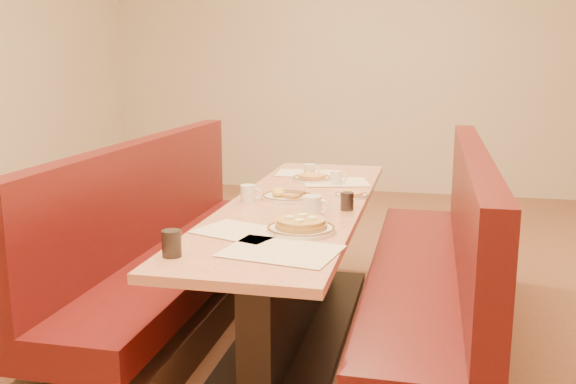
% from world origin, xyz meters
% --- Properties ---
extents(ground, '(8.00, 8.00, 0.00)m').
position_xyz_m(ground, '(0.00, 0.00, 0.00)').
color(ground, '#9E6647').
rests_on(ground, ground).
extents(diner_table, '(0.70, 2.50, 0.75)m').
position_xyz_m(diner_table, '(0.00, 0.00, 0.37)').
color(diner_table, black).
rests_on(diner_table, ground).
extents(booth_left, '(0.55, 2.50, 1.05)m').
position_xyz_m(booth_left, '(-0.73, 0.00, 0.36)').
color(booth_left, '#4C3326').
rests_on(booth_left, ground).
extents(booth_right, '(0.55, 2.50, 1.05)m').
position_xyz_m(booth_right, '(0.73, 0.00, 0.36)').
color(booth_right, '#4C3326').
rests_on(booth_right, ground).
extents(placemat_near_left, '(0.44, 0.39, 0.00)m').
position_xyz_m(placemat_near_left, '(-0.12, -0.63, 0.75)').
color(placemat_near_left, '#F7E2C2').
rests_on(placemat_near_left, diner_table).
extents(placemat_near_right, '(0.49, 0.40, 0.00)m').
position_xyz_m(placemat_near_right, '(0.12, -0.87, 0.75)').
color(placemat_near_right, '#F7E2C2').
rests_on(placemat_near_right, diner_table).
extents(placemat_far_left, '(0.39, 0.30, 0.00)m').
position_xyz_m(placemat_far_left, '(-0.12, 0.84, 0.75)').
color(placemat_far_left, '#F7E2C2').
rests_on(placemat_far_left, diner_table).
extents(placemat_far_right, '(0.45, 0.38, 0.00)m').
position_xyz_m(placemat_far_right, '(0.12, 0.58, 0.75)').
color(placemat_far_right, '#F7E2C2').
rests_on(placemat_far_right, diner_table).
extents(pancake_plate, '(0.31, 0.31, 0.07)m').
position_xyz_m(pancake_plate, '(0.14, -0.57, 0.77)').
color(pancake_plate, white).
rests_on(pancake_plate, diner_table).
extents(eggs_plate, '(0.28, 0.28, 0.06)m').
position_xyz_m(eggs_plate, '(-0.07, 0.07, 0.77)').
color(eggs_plate, white).
rests_on(eggs_plate, diner_table).
extents(extra_plate_mid, '(0.19, 0.19, 0.04)m').
position_xyz_m(extra_plate_mid, '(0.26, 0.20, 0.76)').
color(extra_plate_mid, white).
rests_on(extra_plate_mid, diner_table).
extents(extra_plate_far, '(0.25, 0.25, 0.05)m').
position_xyz_m(extra_plate_far, '(-0.04, 0.62, 0.77)').
color(extra_plate_far, white).
rests_on(extra_plate_far, diner_table).
extents(coffee_mug_a, '(0.13, 0.09, 0.10)m').
position_xyz_m(coffee_mug_a, '(0.14, -0.28, 0.80)').
color(coffee_mug_a, white).
rests_on(coffee_mug_a, diner_table).
extents(coffee_mug_b, '(0.12, 0.08, 0.09)m').
position_xyz_m(coffee_mug_b, '(-0.25, -0.04, 0.80)').
color(coffee_mug_b, white).
rests_on(coffee_mug_b, diner_table).
extents(coffee_mug_c, '(0.10, 0.07, 0.08)m').
position_xyz_m(coffee_mug_c, '(0.13, 0.54, 0.79)').
color(coffee_mug_c, white).
rests_on(coffee_mug_c, diner_table).
extents(coffee_mug_d, '(0.11, 0.08, 0.08)m').
position_xyz_m(coffee_mug_d, '(-0.07, 0.74, 0.79)').
color(coffee_mug_d, white).
rests_on(coffee_mug_d, diner_table).
extents(soda_tumbler_near, '(0.08, 0.08, 0.10)m').
position_xyz_m(soda_tumbler_near, '(-0.28, -1.02, 0.80)').
color(soda_tumbler_near, black).
rests_on(soda_tumbler_near, diner_table).
extents(soda_tumbler_mid, '(0.07, 0.07, 0.09)m').
position_xyz_m(soda_tumbler_mid, '(0.28, -0.12, 0.80)').
color(soda_tumbler_mid, black).
rests_on(soda_tumbler_mid, diner_table).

